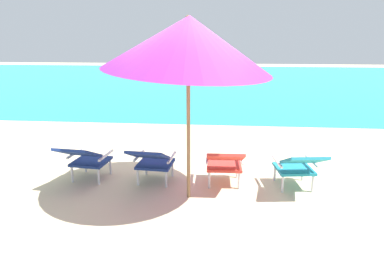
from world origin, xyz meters
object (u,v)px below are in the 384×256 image
lounge_chair_near_right (225,162)px  beach_umbrella_center (188,44)px  lounge_chair_far_right (298,165)px  lounge_chair_far_left (85,158)px  lounge_chair_near_left (152,160)px

lounge_chair_near_right → beach_umbrella_center: bearing=-144.0°
lounge_chair_far_right → beach_umbrella_center: bearing=-168.1°
lounge_chair_far_left → lounge_chair_near_right: size_ratio=1.04×
lounge_chair_far_left → lounge_chair_near_left: size_ratio=1.01×
lounge_chair_near_left → lounge_chair_far_right: bearing=-0.4°
lounge_chair_far_left → beach_umbrella_center: beach_umbrella_center is taller
lounge_chair_far_right → lounge_chair_near_right: bearing=178.1°
lounge_chair_near_left → beach_umbrella_center: 1.82m
lounge_chair_far_left → lounge_chair_near_left: bearing=-0.6°
lounge_chair_far_left → lounge_chair_near_right: (2.11, 0.01, 0.00)m
lounge_chair_far_right → lounge_chair_near_left: bearing=179.6°
lounge_chair_near_left → beach_umbrella_center: size_ratio=0.30×
lounge_chair_near_right → lounge_chair_far_right: size_ratio=0.95×
lounge_chair_near_left → lounge_chair_far_right: same height
lounge_chair_near_left → lounge_chair_near_right: bearing=1.0°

